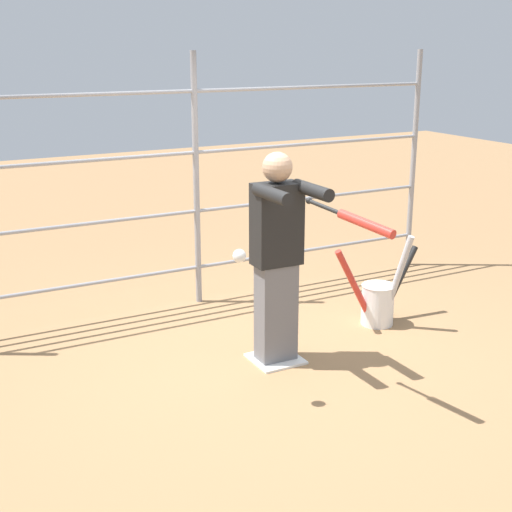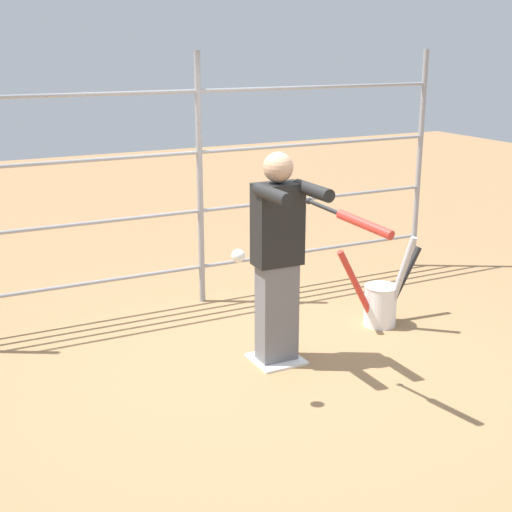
# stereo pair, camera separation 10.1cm
# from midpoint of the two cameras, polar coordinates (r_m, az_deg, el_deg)

# --- Properties ---
(ground_plane) EXTENTS (24.00, 24.00, 0.00)m
(ground_plane) POSITION_cam_midpoint_polar(r_m,az_deg,el_deg) (6.03, 1.10, -8.31)
(ground_plane) COLOR #9E754C
(home_plate) EXTENTS (0.40, 0.40, 0.02)m
(home_plate) POSITION_cam_midpoint_polar(r_m,az_deg,el_deg) (6.03, 1.10, -8.22)
(home_plate) COLOR white
(home_plate) RESTS_ON ground
(fence_backstop) EXTENTS (5.48, 0.06, 2.48)m
(fence_backstop) POSITION_cam_midpoint_polar(r_m,az_deg,el_deg) (7.03, -5.22, 5.91)
(fence_backstop) COLOR #939399
(fence_backstop) RESTS_ON ground
(batter) EXTENTS (0.45, 0.59, 1.75)m
(batter) POSITION_cam_midpoint_polar(r_m,az_deg,el_deg) (5.68, 1.23, 0.28)
(batter) COLOR slate
(batter) RESTS_ON ground
(baseball_bat_swinging) EXTENTS (0.22, 0.80, 0.15)m
(baseball_bat_swinging) POSITION_cam_midpoint_polar(r_m,az_deg,el_deg) (4.87, 7.58, 2.82)
(baseball_bat_swinging) COLOR black
(softball_in_flight) EXTENTS (0.10, 0.10, 0.10)m
(softball_in_flight) POSITION_cam_midpoint_polar(r_m,az_deg,el_deg) (4.93, -1.93, 0.00)
(softball_in_flight) COLOR white
(bat_bucket) EXTENTS (1.03, 0.45, 0.91)m
(bat_bucket) POSITION_cam_midpoint_polar(r_m,az_deg,el_deg) (6.77, 9.37, -3.50)
(bat_bucket) COLOR white
(bat_bucket) RESTS_ON ground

